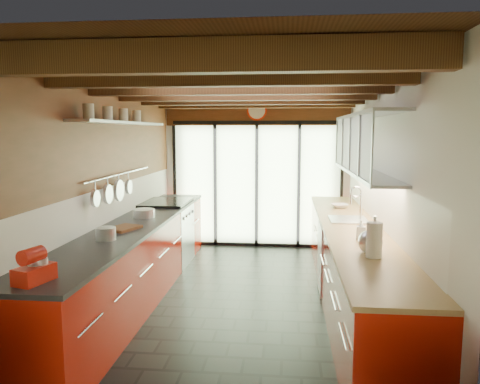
{
  "coord_description": "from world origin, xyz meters",
  "views": [
    {
      "loc": [
        0.52,
        -5.33,
        1.99
      ],
      "look_at": [
        -0.06,
        0.4,
        1.25
      ],
      "focal_mm": 35.0,
      "sensor_mm": 36.0,
      "label": 1
    }
  ],
  "objects_px": {
    "paper_towel": "(374,241)",
    "soap_bottle": "(361,230)",
    "bowl": "(340,206)",
    "stand_mixer": "(35,268)",
    "kettle": "(370,240)"
  },
  "relations": [
    {
      "from": "kettle",
      "to": "soap_bottle",
      "type": "height_order",
      "value": "kettle"
    },
    {
      "from": "stand_mixer",
      "to": "kettle",
      "type": "xyz_separation_m",
      "value": [
        2.54,
        1.09,
        0.01
      ]
    },
    {
      "from": "soap_bottle",
      "to": "bowl",
      "type": "height_order",
      "value": "soap_bottle"
    },
    {
      "from": "paper_towel",
      "to": "stand_mixer",
      "type": "bearing_deg",
      "value": -160.39
    },
    {
      "from": "kettle",
      "to": "paper_towel",
      "type": "xyz_separation_m",
      "value": [
        0.0,
        -0.18,
        0.04
      ]
    },
    {
      "from": "soap_bottle",
      "to": "kettle",
      "type": "bearing_deg",
      "value": -90.0
    },
    {
      "from": "stand_mixer",
      "to": "soap_bottle",
      "type": "height_order",
      "value": "stand_mixer"
    },
    {
      "from": "kettle",
      "to": "soap_bottle",
      "type": "xyz_separation_m",
      "value": [
        0.0,
        0.53,
        -0.01
      ]
    },
    {
      "from": "kettle",
      "to": "soap_bottle",
      "type": "relative_size",
      "value": 1.47
    },
    {
      "from": "soap_bottle",
      "to": "bowl",
      "type": "bearing_deg",
      "value": 90.0
    },
    {
      "from": "paper_towel",
      "to": "soap_bottle",
      "type": "xyz_separation_m",
      "value": [
        0.0,
        0.71,
        -0.05
      ]
    },
    {
      "from": "stand_mixer",
      "to": "kettle",
      "type": "height_order",
      "value": "stand_mixer"
    },
    {
      "from": "paper_towel",
      "to": "soap_bottle",
      "type": "bearing_deg",
      "value": 90.0
    },
    {
      "from": "paper_towel",
      "to": "bowl",
      "type": "height_order",
      "value": "paper_towel"
    },
    {
      "from": "soap_bottle",
      "to": "bowl",
      "type": "xyz_separation_m",
      "value": [
        0.0,
        1.95,
        -0.07
      ]
    }
  ]
}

